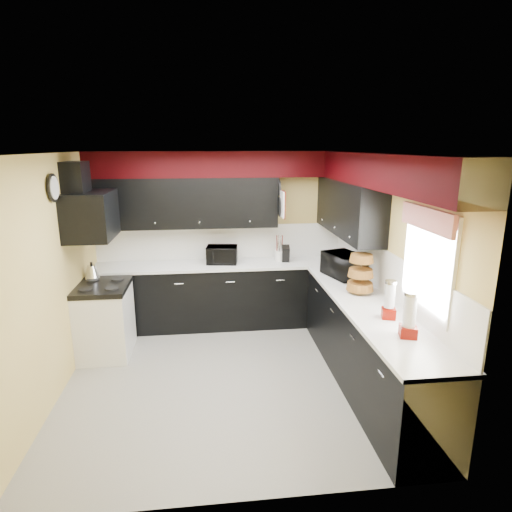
{
  "coord_description": "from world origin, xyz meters",
  "views": [
    {
      "loc": [
        -0.19,
        -4.42,
        2.57
      ],
      "look_at": [
        0.4,
        0.73,
        1.23
      ],
      "focal_mm": 30.0,
      "sensor_mm": 36.0,
      "label": 1
    }
  ],
  "objects_px": {
    "toaster_oven": "(222,255)",
    "microwave": "(344,265)",
    "utensil_crock": "(279,256)",
    "knife_block": "(286,254)",
    "kettle": "(92,272)"
  },
  "relations": [
    {
      "from": "toaster_oven",
      "to": "microwave",
      "type": "bearing_deg",
      "value": -20.66
    },
    {
      "from": "utensil_crock",
      "to": "microwave",
      "type": "bearing_deg",
      "value": -51.37
    },
    {
      "from": "microwave",
      "to": "knife_block",
      "type": "relative_size",
      "value": 2.36
    },
    {
      "from": "toaster_oven",
      "to": "microwave",
      "type": "distance_m",
      "value": 1.74
    },
    {
      "from": "utensil_crock",
      "to": "kettle",
      "type": "height_order",
      "value": "utensil_crock"
    },
    {
      "from": "toaster_oven",
      "to": "kettle",
      "type": "xyz_separation_m",
      "value": [
        -1.68,
        -0.47,
        -0.06
      ]
    },
    {
      "from": "toaster_oven",
      "to": "utensil_crock",
      "type": "distance_m",
      "value": 0.84
    },
    {
      "from": "kettle",
      "to": "toaster_oven",
      "type": "bearing_deg",
      "value": 15.62
    },
    {
      "from": "toaster_oven",
      "to": "microwave",
      "type": "height_order",
      "value": "microwave"
    },
    {
      "from": "toaster_oven",
      "to": "knife_block",
      "type": "distance_m",
      "value": 0.92
    },
    {
      "from": "kettle",
      "to": "utensil_crock",
      "type": "bearing_deg",
      "value": 11.36
    },
    {
      "from": "knife_block",
      "to": "microwave",
      "type": "bearing_deg",
      "value": -46.35
    },
    {
      "from": "microwave",
      "to": "knife_block",
      "type": "height_order",
      "value": "microwave"
    },
    {
      "from": "utensil_crock",
      "to": "knife_block",
      "type": "bearing_deg",
      "value": -39.07
    },
    {
      "from": "toaster_oven",
      "to": "utensil_crock",
      "type": "height_order",
      "value": "toaster_oven"
    }
  ]
}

